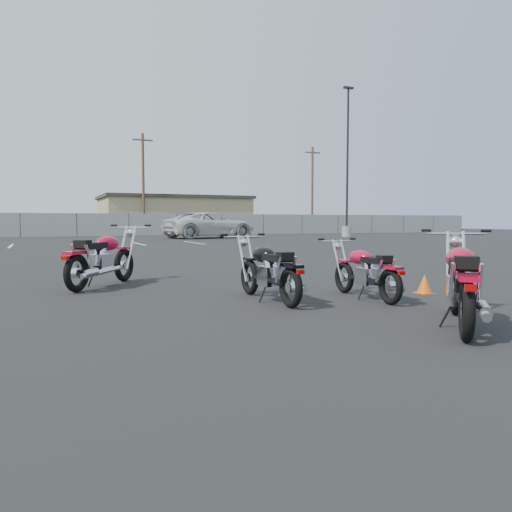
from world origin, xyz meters
name	(u,v)px	position (x,y,z in m)	size (l,w,h in m)	color
ground	(260,306)	(0.00, 0.00, 0.00)	(120.00, 120.00, 0.00)	black
motorcycle_front_red	(102,259)	(-1.77, 3.00, 0.51)	(1.74, 2.04, 1.11)	black
motorcycle_second_black	(269,271)	(0.29, 0.32, 0.44)	(0.77, 1.99, 0.98)	black
motorcycle_third_red	(366,272)	(1.74, -0.07, 0.41)	(0.71, 1.83, 0.89)	black
motorcycle_rear_red	(462,283)	(1.48, -2.18, 0.49)	(1.77, 1.91, 1.07)	black
training_cone_near	(424,284)	(2.94, 0.00, 0.16)	(0.26, 0.26, 0.31)	#ED5F0C
training_cone_far	(467,286)	(3.47, -0.37, 0.14)	(0.24, 0.24, 0.28)	#ED5F0C
light_pole_east	(347,197)	(18.56, 25.43, 2.96)	(0.80, 0.70, 11.10)	gray
chainlink_fence	(77,225)	(0.00, 35.00, 0.90)	(80.06, 0.06, 1.80)	gray
tan_building_east	(173,215)	(10.00, 44.00, 1.86)	(14.40, 9.40, 3.70)	tan
utility_pole_c	(143,182)	(6.00, 39.00, 4.69)	(1.80, 0.24, 9.00)	#4C3223
utility_pole_d	(312,188)	(24.00, 40.00, 4.69)	(1.80, 0.24, 9.00)	#4C3223
parking_line_stripes	(45,245)	(-2.50, 20.00, 0.00)	(15.12, 4.00, 0.01)	silver
white_van	(210,218)	(8.22, 26.91, 1.42)	(7.47, 2.99, 2.84)	silver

